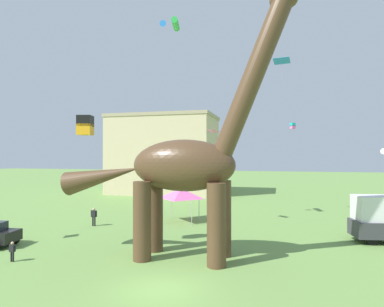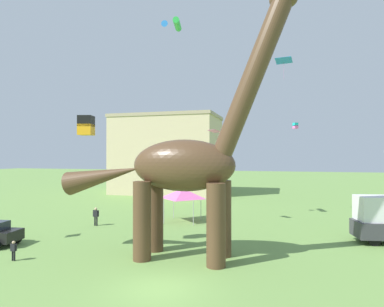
{
  "view_description": "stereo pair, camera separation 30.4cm",
  "coord_description": "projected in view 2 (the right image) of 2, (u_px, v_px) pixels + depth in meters",
  "views": [
    {
      "loc": [
        5.17,
        -14.16,
        5.95
      ],
      "look_at": [
        0.21,
        4.86,
        6.11
      ],
      "focal_mm": 31.17,
      "sensor_mm": 36.0,
      "label": 1
    },
    {
      "loc": [
        5.47,
        -14.08,
        5.95
      ],
      "look_at": [
        0.21,
        4.86,
        6.11
      ],
      "focal_mm": 31.17,
      "sensor_mm": 36.0,
      "label": 2
    }
  ],
  "objects": [
    {
      "name": "festival_canopy_tent",
      "position": [
        183.0,
        193.0,
        30.28
      ],
      "size": [
        3.15,
        3.15,
        3.0
      ],
      "color": "#B2B2B7",
      "rests_on": "ground_plane"
    },
    {
      "name": "ground_plane",
      "position": [
        159.0,
        288.0,
        14.98
      ],
      "size": [
        240.0,
        240.0,
        0.0
      ],
      "primitive_type": "plane",
      "color": "#6B9347"
    },
    {
      "name": "kite_mid_right",
      "position": [
        214.0,
        131.0,
        28.92
      ],
      "size": [
        1.35,
        1.32,
        0.21
      ],
      "color": "pink"
    },
    {
      "name": "kite_trailing",
      "position": [
        284.0,
        61.0,
        28.95
      ],
      "size": [
        1.53,
        1.21,
        1.76
      ],
      "color": "#287AE5"
    },
    {
      "name": "dinosaur_sculpture",
      "position": [
        182.0,
        165.0,
        19.48
      ],
      "size": [
        14.31,
        3.03,
        14.95
      ],
      "rotation": [
        0.0,
        0.0,
        0.2
      ],
      "color": "#513823",
      "rests_on": "ground_plane"
    },
    {
      "name": "kite_far_left",
      "position": [
        175.0,
        24.0,
        28.81
      ],
      "size": [
        1.85,
        2.03,
        0.58
      ],
      "color": "green"
    },
    {
      "name": "person_far_spectator",
      "position": [
        96.0,
        215.0,
        28.46
      ],
      "size": [
        0.58,
        0.26,
        1.55
      ],
      "rotation": [
        0.0,
        0.0,
        4.84
      ],
      "color": "black",
      "rests_on": "ground_plane"
    },
    {
      "name": "kite_near_low",
      "position": [
        295.0,
        126.0,
        34.78
      ],
      "size": [
        0.6,
        0.6,
        0.61
      ],
      "color": "#19B2B7"
    },
    {
      "name": "kite_high_right",
      "position": [
        86.0,
        125.0,
        21.14
      ],
      "size": [
        1.04,
        1.04,
        1.23
      ],
      "color": "black"
    },
    {
      "name": "background_building_block",
      "position": [
        167.0,
        154.0,
        53.72
      ],
      "size": [
        16.54,
        10.13,
        12.47
      ],
      "color": "#CCB78E",
      "rests_on": "ground_plane"
    },
    {
      "name": "person_photographer",
      "position": [
        14.0,
        249.0,
        18.9
      ],
      "size": [
        0.42,
        0.19,
        1.13
      ],
      "rotation": [
        0.0,
        0.0,
        4.82
      ],
      "color": "black",
      "rests_on": "ground_plane"
    }
  ]
}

